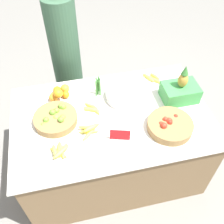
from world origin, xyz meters
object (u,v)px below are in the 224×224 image
object	(u,v)px
metal_bowl	(125,95)
produce_crate	(180,91)
price_sign	(120,135)
lime_bowl	(56,118)
vendor_person	(67,61)
tomato_basket	(170,125)

from	to	relation	value
metal_bowl	produce_crate	size ratio (longest dim) A/B	0.96
price_sign	produce_crate	bearing A→B (deg)	44.15
lime_bowl	vendor_person	world-z (taller)	vendor_person
metal_bowl	tomato_basket	bearing A→B (deg)	-58.96
tomato_basket	price_sign	distance (m)	0.40
lime_bowl	produce_crate	distance (m)	1.06
lime_bowl	metal_bowl	size ratio (longest dim) A/B	1.03
lime_bowl	vendor_person	bearing A→B (deg)	78.81
produce_crate	vendor_person	distance (m)	1.22
tomato_basket	price_sign	xyz separation A→B (m)	(-0.40, -0.02, 0.02)
tomato_basket	vendor_person	world-z (taller)	vendor_person
metal_bowl	produce_crate	world-z (taller)	produce_crate
tomato_basket	vendor_person	xyz separation A→B (m)	(-0.69, 1.12, -0.08)
tomato_basket	produce_crate	size ratio (longest dim) A/B	1.01
lime_bowl	metal_bowl	bearing A→B (deg)	13.08
metal_bowl	vendor_person	xyz separation A→B (m)	(-0.44, 0.71, -0.07)
lime_bowl	vendor_person	size ratio (longest dim) A/B	0.22
lime_bowl	tomato_basket	bearing A→B (deg)	-17.57
tomato_basket	vendor_person	bearing A→B (deg)	121.63
price_sign	lime_bowl	bearing A→B (deg)	164.04
metal_bowl	produce_crate	bearing A→B (deg)	-14.03
price_sign	vendor_person	distance (m)	1.18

